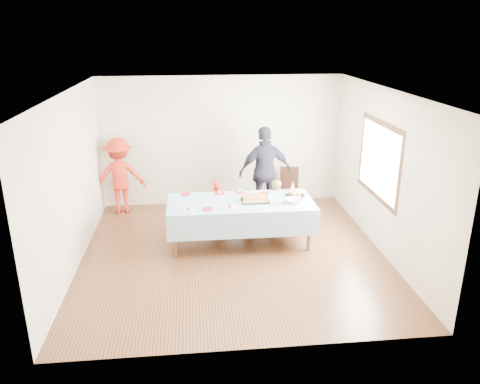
# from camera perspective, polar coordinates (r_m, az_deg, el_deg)

# --- Properties ---
(ground) EXTENTS (5.00, 5.00, 0.00)m
(ground) POSITION_cam_1_polar(r_m,az_deg,el_deg) (7.95, -0.82, -7.49)
(ground) COLOR #442513
(ground) RESTS_ON ground
(room_walls) EXTENTS (5.04, 5.04, 2.72)m
(room_walls) POSITION_cam_1_polar(r_m,az_deg,el_deg) (7.33, -0.47, 4.98)
(room_walls) COLOR #BFB69C
(room_walls) RESTS_ON ground
(party_table) EXTENTS (2.50, 1.10, 0.78)m
(party_table) POSITION_cam_1_polar(r_m,az_deg,el_deg) (8.05, 0.07, -1.51)
(party_table) COLOR brown
(party_table) RESTS_ON ground
(birthday_cake) EXTENTS (0.47, 0.36, 0.08)m
(birthday_cake) POSITION_cam_1_polar(r_m,az_deg,el_deg) (8.04, 1.84, -0.82)
(birthday_cake) COLOR black
(birthday_cake) RESTS_ON party_table
(rolls_tray) EXTENTS (0.33, 0.33, 0.10)m
(rolls_tray) POSITION_cam_1_polar(r_m,az_deg,el_deg) (8.35, 6.72, -0.17)
(rolls_tray) COLOR black
(rolls_tray) RESTS_ON party_table
(punch_bowl) EXTENTS (0.30, 0.30, 0.07)m
(punch_bowl) POSITION_cam_1_polar(r_m,az_deg,el_deg) (8.01, 6.70, -1.07)
(punch_bowl) COLOR silver
(punch_bowl) RESTS_ON party_table
(party_hat) EXTENTS (0.10, 0.10, 0.18)m
(party_hat) POSITION_cam_1_polar(r_m,az_deg,el_deg) (8.58, 6.42, 0.73)
(party_hat) COLOR silver
(party_hat) RESTS_ON party_table
(fork_pile) EXTENTS (0.24, 0.18, 0.07)m
(fork_pile) POSITION_cam_1_polar(r_m,az_deg,el_deg) (7.96, 4.78, -1.14)
(fork_pile) COLOR white
(fork_pile) RESTS_ON party_table
(plate_red_far_a) EXTENTS (0.18, 0.18, 0.01)m
(plate_red_far_a) POSITION_cam_1_polar(r_m,az_deg,el_deg) (8.41, -6.63, -0.25)
(plate_red_far_a) COLOR red
(plate_red_far_a) RESTS_ON party_table
(plate_red_far_b) EXTENTS (0.19, 0.19, 0.01)m
(plate_red_far_b) POSITION_cam_1_polar(r_m,az_deg,el_deg) (8.41, -2.51, -0.15)
(plate_red_far_b) COLOR red
(plate_red_far_b) RESTS_ON party_table
(plate_red_far_c) EXTENTS (0.17, 0.17, 0.01)m
(plate_red_far_c) POSITION_cam_1_polar(r_m,az_deg,el_deg) (8.45, 0.03, -0.03)
(plate_red_far_c) COLOR red
(plate_red_far_c) RESTS_ON party_table
(plate_red_far_d) EXTENTS (0.17, 0.17, 0.01)m
(plate_red_far_d) POSITION_cam_1_polar(r_m,az_deg,el_deg) (8.41, 2.98, -0.16)
(plate_red_far_d) COLOR red
(plate_red_far_d) RESTS_ON party_table
(plate_red_near) EXTENTS (0.19, 0.19, 0.01)m
(plate_red_near) POSITION_cam_1_polar(r_m,az_deg,el_deg) (7.70, -3.95, -2.08)
(plate_red_near) COLOR red
(plate_red_near) RESTS_ON party_table
(plate_white_left) EXTENTS (0.20, 0.20, 0.01)m
(plate_white_left) POSITION_cam_1_polar(r_m,az_deg,el_deg) (7.66, -6.36, -2.26)
(plate_white_left) COLOR white
(plate_white_left) RESTS_ON party_table
(plate_white_mid) EXTENTS (0.19, 0.19, 0.01)m
(plate_white_mid) POSITION_cam_1_polar(r_m,az_deg,el_deg) (7.74, -1.28, -1.92)
(plate_white_mid) COLOR white
(plate_white_mid) RESTS_ON party_table
(plate_white_right) EXTENTS (0.24, 0.24, 0.01)m
(plate_white_right) POSITION_cam_1_polar(r_m,az_deg,el_deg) (7.85, 6.43, -1.72)
(plate_white_right) COLOR white
(plate_white_right) RESTS_ON party_table
(dining_chair) EXTENTS (0.46, 0.46, 0.89)m
(dining_chair) POSITION_cam_1_polar(r_m,az_deg,el_deg) (9.75, 5.97, 0.72)
(dining_chair) COLOR black
(dining_chair) RESTS_ON ground
(toddler_left) EXTENTS (0.37, 0.28, 0.90)m
(toddler_left) POSITION_cam_1_polar(r_m,az_deg,el_deg) (8.86, -2.79, -1.44)
(toddler_left) COLOR red
(toddler_left) RESTS_ON ground
(toddler_mid) EXTENTS (0.44, 0.38, 0.77)m
(toddler_mid) POSITION_cam_1_polar(r_m,az_deg,el_deg) (8.82, 1.12, -1.95)
(toddler_mid) COLOR #367D29
(toddler_mid) RESTS_ON ground
(toddler_right) EXTENTS (0.56, 0.50, 0.96)m
(toddler_right) POSITION_cam_1_polar(r_m,az_deg,el_deg) (8.77, 4.26, -1.50)
(toddler_right) COLOR tan
(toddler_right) RESTS_ON ground
(adult_left) EXTENTS (1.06, 0.69, 1.54)m
(adult_left) POSITION_cam_1_polar(r_m,az_deg,el_deg) (9.75, -14.43, 1.92)
(adult_left) COLOR red
(adult_left) RESTS_ON ground
(adult_right) EXTENTS (1.12, 0.61, 1.81)m
(adult_right) POSITION_cam_1_polar(r_m,az_deg,el_deg) (9.25, 3.08, 2.47)
(adult_right) COLOR #272736
(adult_right) RESTS_ON ground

